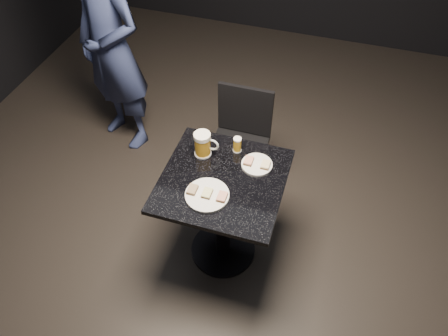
# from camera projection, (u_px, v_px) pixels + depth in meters

# --- Properties ---
(floor) EXTENTS (6.00, 6.00, 0.00)m
(floor) POSITION_uv_depth(u_px,v_px,m) (223.00, 250.00, 3.03)
(floor) COLOR black
(floor) RESTS_ON ground
(plate_large) EXTENTS (0.24, 0.24, 0.01)m
(plate_large) POSITION_uv_depth(u_px,v_px,m) (207.00, 195.00, 2.39)
(plate_large) COLOR white
(plate_large) RESTS_ON table
(plate_small) EXTENTS (0.18, 0.18, 0.01)m
(plate_small) POSITION_uv_depth(u_px,v_px,m) (257.00, 165.00, 2.55)
(plate_small) COLOR white
(plate_small) RESTS_ON table
(patron) EXTENTS (0.74, 0.62, 1.72)m
(patron) POSITION_uv_depth(u_px,v_px,m) (111.00, 48.00, 3.20)
(patron) COLOR navy
(patron) RESTS_ON floor
(table) EXTENTS (0.70, 0.70, 0.75)m
(table) POSITION_uv_depth(u_px,v_px,m) (223.00, 205.00, 2.66)
(table) COLOR black
(table) RESTS_ON floor
(beer_mug) EXTENTS (0.15, 0.10, 0.16)m
(beer_mug) POSITION_uv_depth(u_px,v_px,m) (203.00, 144.00, 2.56)
(beer_mug) COLOR silver
(beer_mug) RESTS_ON table
(beer_tumbler) EXTENTS (0.05, 0.05, 0.10)m
(beer_tumbler) POSITION_uv_depth(u_px,v_px,m) (237.00, 145.00, 2.60)
(beer_tumbler) COLOR silver
(beer_tumbler) RESTS_ON table
(chair) EXTENTS (0.39, 0.39, 0.86)m
(chair) POSITION_uv_depth(u_px,v_px,m) (240.00, 139.00, 3.07)
(chair) COLOR black
(chair) RESTS_ON floor
(canapes_on_plate_large) EXTENTS (0.22, 0.07, 0.02)m
(canapes_on_plate_large) POSITION_uv_depth(u_px,v_px,m) (207.00, 193.00, 2.38)
(canapes_on_plate_large) COLOR #4C3521
(canapes_on_plate_large) RESTS_ON plate_large
(canapes_on_plate_small) EXTENTS (0.15, 0.07, 0.02)m
(canapes_on_plate_small) POSITION_uv_depth(u_px,v_px,m) (257.00, 163.00, 2.53)
(canapes_on_plate_small) COLOR #4C3521
(canapes_on_plate_small) RESTS_ON plate_small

